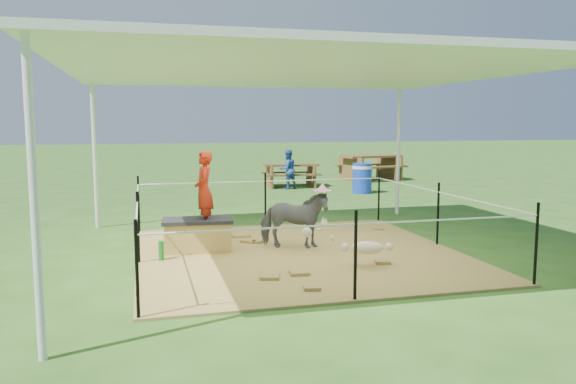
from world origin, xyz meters
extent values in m
plane|color=#2D5919|center=(0.00, 0.00, 0.00)|extent=(90.00, 90.00, 0.00)
cube|color=brown|center=(0.00, 0.00, 0.01)|extent=(4.60, 4.60, 0.03)
cylinder|color=silver|center=(-3.00, 3.00, 1.30)|extent=(0.07, 0.07, 2.60)
cylinder|color=silver|center=(3.00, 3.00, 1.30)|extent=(0.07, 0.07, 2.60)
cylinder|color=silver|center=(-3.00, -3.00, 1.30)|extent=(0.07, 0.07, 2.60)
cube|color=white|center=(0.00, 0.00, 2.64)|extent=(6.30, 6.30, 0.08)
cube|color=white|center=(0.00, 0.00, 2.79)|extent=(3.30, 3.30, 0.22)
cylinder|color=black|center=(-2.25, 2.25, 0.50)|extent=(0.04, 0.04, 1.00)
cylinder|color=black|center=(0.00, 2.25, 0.50)|extent=(0.04, 0.04, 1.00)
cylinder|color=black|center=(2.25, 2.25, 0.50)|extent=(0.04, 0.04, 1.00)
cylinder|color=black|center=(-2.25, 0.00, 0.50)|extent=(0.04, 0.04, 1.00)
cylinder|color=black|center=(2.25, 0.00, 0.50)|extent=(0.04, 0.04, 1.00)
cylinder|color=black|center=(-2.25, -2.25, 0.50)|extent=(0.04, 0.04, 1.00)
cylinder|color=black|center=(0.00, -2.25, 0.50)|extent=(0.04, 0.04, 1.00)
cylinder|color=black|center=(2.25, -2.25, 0.50)|extent=(0.04, 0.04, 1.00)
cylinder|color=white|center=(0.00, 2.25, 0.85)|extent=(4.50, 0.02, 0.02)
cylinder|color=white|center=(0.00, -2.25, 0.85)|extent=(4.50, 0.02, 0.02)
cylinder|color=white|center=(2.25, 0.00, 0.85)|extent=(0.02, 4.50, 0.02)
cylinder|color=white|center=(-2.25, 0.00, 0.85)|extent=(0.02, 4.50, 0.02)
cube|color=#A47A3B|center=(-1.40, 0.50, 0.24)|extent=(1.00, 0.57, 0.43)
cube|color=black|center=(-1.40, 0.50, 0.48)|extent=(1.07, 0.63, 0.05)
imported|color=red|center=(-1.30, 0.50, 1.03)|extent=(0.31, 0.44, 1.15)
cylinder|color=#1A7520|center=(-1.95, 0.05, 0.16)|extent=(0.08, 0.08, 0.27)
imported|color=#48484D|center=(0.02, 0.30, 0.47)|extent=(1.13, 0.79, 0.88)
cylinder|color=pink|center=(0.02, 0.30, 0.97)|extent=(0.27, 0.27, 0.13)
cylinder|color=#1838BB|center=(3.62, 6.47, 0.41)|extent=(0.58, 0.58, 0.82)
cube|color=#53391C|center=(2.13, 8.49, 0.34)|extent=(1.72, 1.29, 0.68)
cube|color=brown|center=(5.22, 9.70, 0.42)|extent=(2.26, 1.84, 0.83)
imported|color=#2E52AC|center=(1.91, 7.95, 0.57)|extent=(0.66, 0.58, 1.14)
camera|label=1|loc=(-2.17, -7.72, 1.92)|focal=35.00mm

